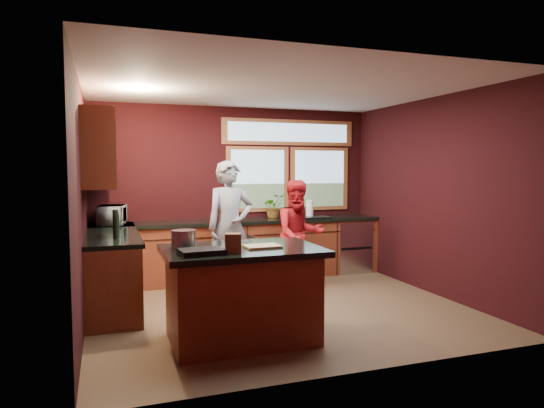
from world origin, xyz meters
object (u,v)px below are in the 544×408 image
person_grey (230,227)px  stock_pot (184,239)px  island (242,294)px  cutting_board (262,246)px  person_red (299,235)px

person_grey → stock_pot: size_ratio=7.64×
island → stock_pot: size_ratio=6.46×
island → cutting_board: size_ratio=4.43×
person_grey → person_red: (0.98, -0.13, -0.13)m
island → cutting_board: bearing=-14.0°
island → person_red: person_red is taller
person_red → island: bearing=-127.1°
cutting_board → stock_pot: bearing=165.1°
person_grey → person_red: bearing=-13.1°
person_red → stock_pot: bearing=-139.4°
island → person_grey: 1.96m
person_grey → stock_pot: bearing=-123.5°
person_grey → stock_pot: (-0.91, -1.73, 0.12)m
island → stock_pot: bearing=164.7°
cutting_board → stock_pot: 0.78m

